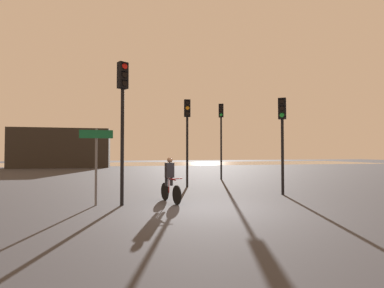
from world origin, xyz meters
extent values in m
plane|color=#333338|center=(0.00, 0.00, 0.00)|extent=(120.00, 120.00, 0.00)
cube|color=#9E937F|center=(0.00, 39.54, 0.00)|extent=(80.00, 16.00, 0.01)
cube|color=#2D2823|center=(-10.05, 29.54, 2.33)|extent=(11.04, 4.00, 4.66)
cylinder|color=black|center=(-2.75, 1.37, 1.99)|extent=(0.12, 0.12, 3.97)
cube|color=black|center=(-2.75, 1.37, 4.42)|extent=(0.40, 0.37, 0.90)
cylinder|color=red|center=(-2.68, 1.25, 4.71)|extent=(0.18, 0.12, 0.19)
cube|color=black|center=(-2.67, 1.23, 4.82)|extent=(0.22, 0.20, 0.02)
cylinder|color=black|center=(-2.68, 1.25, 4.42)|extent=(0.18, 0.12, 0.19)
cube|color=black|center=(-2.67, 1.23, 4.53)|extent=(0.22, 0.20, 0.02)
cylinder|color=black|center=(-2.68, 1.25, 4.13)|extent=(0.18, 0.12, 0.19)
cube|color=black|center=(-2.67, 1.23, 4.24)|extent=(0.22, 0.20, 0.02)
cylinder|color=black|center=(3.63, 10.01, 2.08)|extent=(0.12, 0.12, 4.16)
cube|color=black|center=(3.63, 10.01, 4.61)|extent=(0.38, 0.34, 0.90)
cylinder|color=black|center=(3.58, 9.88, 4.90)|extent=(0.19, 0.10, 0.19)
cube|color=black|center=(3.57, 9.86, 5.01)|extent=(0.22, 0.18, 0.02)
cylinder|color=black|center=(3.58, 9.88, 4.61)|extent=(0.19, 0.10, 0.19)
cube|color=black|center=(3.57, 9.86, 4.72)|extent=(0.22, 0.18, 0.02)
cylinder|color=green|center=(3.58, 9.88, 4.32)|extent=(0.19, 0.10, 0.19)
cube|color=black|center=(3.57, 9.86, 4.43)|extent=(0.22, 0.18, 0.02)
cylinder|color=black|center=(0.51, 6.20, 1.83)|extent=(0.12, 0.12, 3.66)
cube|color=black|center=(0.51, 6.20, 4.11)|extent=(0.34, 0.27, 0.90)
cylinder|color=black|center=(0.50, 6.07, 4.40)|extent=(0.19, 0.05, 0.19)
cube|color=black|center=(0.50, 6.05, 4.51)|extent=(0.20, 0.14, 0.02)
cylinder|color=orange|center=(0.50, 6.07, 4.11)|extent=(0.19, 0.05, 0.19)
cube|color=black|center=(0.50, 6.05, 4.22)|extent=(0.20, 0.14, 0.02)
cylinder|color=black|center=(0.50, 6.07, 3.82)|extent=(0.19, 0.05, 0.19)
cube|color=black|center=(0.50, 6.05, 3.93)|extent=(0.20, 0.14, 0.02)
cylinder|color=black|center=(3.87, 2.49, 1.61)|extent=(0.12, 0.12, 3.21)
cube|color=black|center=(3.87, 2.49, 3.66)|extent=(0.40, 0.38, 0.90)
cylinder|color=black|center=(3.80, 2.37, 3.95)|extent=(0.17, 0.13, 0.19)
cube|color=black|center=(3.79, 2.36, 4.06)|extent=(0.22, 0.21, 0.02)
cylinder|color=black|center=(3.80, 2.37, 3.66)|extent=(0.17, 0.13, 0.19)
cube|color=black|center=(3.79, 2.36, 3.77)|extent=(0.22, 0.21, 0.02)
cylinder|color=green|center=(3.80, 2.37, 3.37)|extent=(0.17, 0.13, 0.19)
cube|color=black|center=(3.79, 2.36, 3.48)|extent=(0.22, 0.21, 0.02)
cylinder|color=slate|center=(-3.61, 1.57, 1.30)|extent=(0.08, 0.08, 2.60)
cube|color=#116038|center=(-3.61, 1.51, 2.41)|extent=(1.10, 0.04, 0.28)
cylinder|color=black|center=(-0.91, 1.10, 0.33)|extent=(0.21, 0.65, 0.66)
cylinder|color=black|center=(-1.19, 2.11, 0.33)|extent=(0.21, 0.65, 0.66)
cylinder|color=maroon|center=(-1.05, 1.61, 0.83)|extent=(0.26, 0.82, 0.04)
cylinder|color=maroon|center=(-1.09, 1.75, 0.61)|extent=(0.04, 0.04, 0.55)
cylinder|color=maroon|center=(-0.93, 1.15, 0.88)|extent=(0.45, 0.15, 0.03)
cylinder|color=black|center=(-1.19, 1.72, 0.88)|extent=(0.11, 0.11, 0.60)
cylinder|color=black|center=(-1.00, 1.78, 0.88)|extent=(0.11, 0.11, 0.60)
cube|color=black|center=(-1.08, 1.70, 1.15)|extent=(0.34, 0.27, 0.54)
sphere|color=#846047|center=(-1.07, 1.67, 1.52)|extent=(0.20, 0.20, 0.20)
camera|label=1|loc=(-2.67, -9.06, 1.78)|focal=28.00mm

